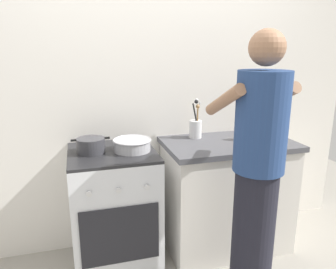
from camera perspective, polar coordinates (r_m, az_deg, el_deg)
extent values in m
plane|color=gray|center=(2.63, -0.36, -22.36)|extent=(6.00, 6.00, 0.00)
cube|color=silver|center=(2.65, 0.87, 7.51)|extent=(3.20, 0.10, 2.50)
cube|color=silver|center=(2.69, 10.29, -10.87)|extent=(0.96, 0.56, 0.86)
cube|color=#4C4C51|center=(2.53, 10.75, -1.65)|extent=(1.00, 0.60, 0.04)
cube|color=silver|center=(2.46, -9.44, -13.20)|extent=(0.60, 0.60, 0.88)
cube|color=#232326|center=(2.28, -9.92, -3.19)|extent=(0.60, 0.60, 0.02)
cube|color=black|center=(2.21, -8.43, -17.33)|extent=(0.51, 0.01, 0.40)
cylinder|color=silver|center=(2.04, -13.85, -10.23)|extent=(0.04, 0.01, 0.04)
cylinder|color=silver|center=(2.05, -8.75, -9.82)|extent=(0.04, 0.01, 0.04)
cylinder|color=silver|center=(2.08, -3.76, -9.34)|extent=(0.04, 0.01, 0.04)
cylinder|color=#38383D|center=(2.26, -13.53, -1.92)|extent=(0.19, 0.19, 0.10)
cube|color=black|center=(2.25, -16.44, -1.00)|extent=(0.04, 0.02, 0.01)
cube|color=black|center=(2.26, -10.77, -0.59)|extent=(0.04, 0.02, 0.01)
cylinder|color=#B7B7BC|center=(2.26, -6.38, -1.89)|extent=(0.26, 0.26, 0.08)
torus|color=#B7B7BC|center=(2.25, -6.41, -0.99)|extent=(0.27, 0.27, 0.01)
cylinder|color=silver|center=(2.58, 4.89, 0.95)|extent=(0.10, 0.10, 0.14)
cylinder|color=black|center=(2.56, 4.99, 2.68)|extent=(0.07, 0.03, 0.27)
sphere|color=black|center=(2.53, 5.06, 5.83)|extent=(0.03, 0.03, 0.03)
cylinder|color=silver|center=(2.58, 5.02, 2.81)|extent=(0.06, 0.05, 0.27)
sphere|color=silver|center=(2.55, 5.09, 6.04)|extent=(0.03, 0.03, 0.03)
cylinder|color=#9E7547|center=(2.57, 5.25, 2.37)|extent=(0.03, 0.06, 0.22)
sphere|color=#9E7547|center=(2.54, 5.31, 5.00)|extent=(0.03, 0.03, 0.03)
cylinder|color=silver|center=(2.57, 12.13, -0.33)|extent=(0.04, 0.04, 0.06)
cylinder|color=red|center=(2.56, 12.18, 0.51)|extent=(0.04, 0.04, 0.02)
cylinder|color=gold|center=(2.60, 15.17, 0.83)|extent=(0.06, 0.06, 0.16)
cylinder|color=gold|center=(2.58, 15.32, 2.97)|extent=(0.03, 0.03, 0.04)
cylinder|color=black|center=(2.57, 15.36, 3.54)|extent=(0.03, 0.03, 0.02)
cylinder|color=black|center=(2.18, 14.78, -17.25)|extent=(0.26, 0.26, 0.90)
cylinder|color=navy|center=(1.90, 16.25, 2.10)|extent=(0.30, 0.30, 0.58)
sphere|color=#A07254|center=(1.85, 17.19, 14.55)|extent=(0.20, 0.20, 0.20)
cylinder|color=#A07254|center=(1.92, 9.93, 5.95)|extent=(0.07, 0.41, 0.24)
cylinder|color=#A07254|center=(2.08, 18.43, 6.13)|extent=(0.07, 0.41, 0.24)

